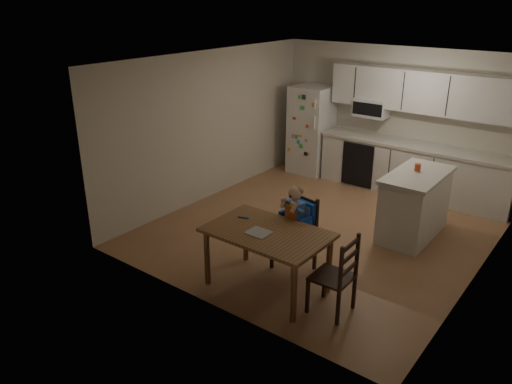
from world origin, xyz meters
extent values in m
cube|color=#966944|center=(0.00, 0.00, -0.01)|extent=(4.50, 5.00, 0.01)
cube|color=beige|center=(0.00, 2.50, 1.25)|extent=(4.50, 0.02, 2.50)
cube|color=beige|center=(-2.25, 0.00, 1.25)|extent=(0.02, 5.00, 2.50)
cube|color=beige|center=(2.25, 0.00, 1.25)|extent=(0.02, 5.00, 2.50)
cube|color=white|center=(0.00, 0.00, 2.50)|extent=(4.50, 5.00, 0.01)
cube|color=silver|center=(-1.55, 2.15, 0.85)|extent=(0.72, 0.70, 1.70)
cube|color=silver|center=(0.53, 2.20, 0.43)|extent=(3.34, 0.60, 0.86)
cube|color=beige|center=(0.53, 2.19, 0.89)|extent=(3.37, 0.62, 0.05)
cube|color=black|center=(-0.39, 1.89, 0.43)|extent=(0.60, 0.02, 0.80)
cube|color=silver|center=(0.53, 2.33, 1.80)|extent=(3.34, 0.34, 0.70)
cube|color=silver|center=(-0.39, 2.30, 1.42)|extent=(0.60, 0.38, 0.33)
cube|color=silver|center=(1.16, 0.62, 0.46)|extent=(0.63, 1.25, 0.92)
cube|color=beige|center=(1.16, 0.62, 0.94)|extent=(0.69, 1.31, 0.05)
cylinder|color=#CD4D28|center=(1.11, 0.72, 1.02)|extent=(0.09, 0.09, 0.11)
cube|color=brown|center=(0.31, -1.82, 0.74)|extent=(1.42, 0.91, 0.04)
cylinder|color=brown|center=(-0.32, -2.20, 0.36)|extent=(0.07, 0.07, 0.72)
cylinder|color=brown|center=(-0.32, -1.44, 0.36)|extent=(0.07, 0.07, 0.72)
cylinder|color=brown|center=(0.94, -2.20, 0.36)|extent=(0.07, 0.07, 0.72)
cylinder|color=brown|center=(0.94, -1.44, 0.36)|extent=(0.07, 0.07, 0.72)
cube|color=#ABABB0|center=(0.26, -1.92, 0.77)|extent=(0.27, 0.23, 0.01)
cylinder|color=blue|center=(-0.15, -1.72, 0.77)|extent=(0.12, 0.06, 0.02)
cube|color=black|center=(0.31, -1.25, 0.45)|extent=(0.51, 0.51, 0.03)
cube|color=black|center=(0.07, -1.40, 0.22)|extent=(0.04, 0.04, 0.43)
cube|color=black|center=(0.15, -1.02, 0.22)|extent=(0.04, 0.04, 0.43)
cube|color=black|center=(0.46, -1.48, 0.22)|extent=(0.04, 0.04, 0.43)
cube|color=black|center=(0.54, -1.10, 0.22)|extent=(0.04, 0.04, 0.43)
cube|color=black|center=(0.35, -1.06, 0.72)|extent=(0.43, 0.12, 0.52)
cube|color=blue|center=(0.31, -1.25, 0.52)|extent=(0.45, 0.42, 0.10)
cube|color=blue|center=(0.34, -1.11, 0.74)|extent=(0.40, 0.14, 0.35)
cube|color=#4D5FCD|center=(0.30, -1.27, 0.58)|extent=(0.35, 0.32, 0.02)
cube|color=#356CB0|center=(0.31, -1.24, 0.81)|extent=(0.25, 0.19, 0.27)
cube|color=#EE4129|center=(0.29, -1.31, 0.80)|extent=(0.19, 0.05, 0.21)
sphere|color=beige|center=(0.31, -1.25, 1.06)|extent=(0.21, 0.21, 0.18)
ellipsoid|color=olive|center=(0.31, -1.25, 1.08)|extent=(0.20, 0.20, 0.15)
cube|color=black|center=(1.16, -1.77, 0.43)|extent=(0.43, 0.43, 0.03)
cube|color=black|center=(0.96, -1.58, 0.21)|extent=(0.04, 0.04, 0.42)
cube|color=black|center=(1.34, -1.58, 0.21)|extent=(0.04, 0.04, 0.42)
cube|color=black|center=(0.97, -1.96, 0.21)|extent=(0.04, 0.04, 0.42)
cube|color=black|center=(1.35, -1.96, 0.21)|extent=(0.04, 0.04, 0.42)
cube|color=black|center=(1.35, -1.77, 0.70)|extent=(0.04, 0.42, 0.50)
camera|label=1|loc=(3.39, -6.04, 3.35)|focal=35.00mm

